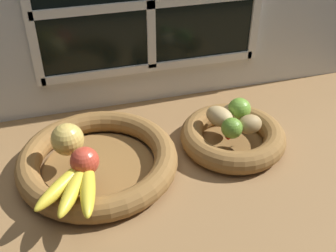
% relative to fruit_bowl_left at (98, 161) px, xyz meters
% --- Properties ---
extents(ground_plane, '(1.40, 0.90, 0.03)m').
position_rel_fruit_bowl_left_xyz_m(ground_plane, '(0.21, 0.00, -0.04)').
color(ground_plane, olive).
extents(back_wall, '(1.40, 0.05, 0.55)m').
position_rel_fruit_bowl_left_xyz_m(back_wall, '(0.21, 0.30, 0.25)').
color(back_wall, silver).
rests_on(back_wall, ground_plane).
extents(fruit_bowl_left, '(0.40, 0.40, 0.06)m').
position_rel_fruit_bowl_left_xyz_m(fruit_bowl_left, '(0.00, 0.00, 0.00)').
color(fruit_bowl_left, brown).
rests_on(fruit_bowl_left, ground_plane).
extents(fruit_bowl_right, '(0.28, 0.28, 0.06)m').
position_rel_fruit_bowl_left_xyz_m(fruit_bowl_right, '(0.36, 0.00, 0.00)').
color(fruit_bowl_right, brown).
rests_on(fruit_bowl_right, ground_plane).
extents(apple_golden_left, '(0.08, 0.08, 0.08)m').
position_rel_fruit_bowl_left_xyz_m(apple_golden_left, '(-0.06, 0.01, 0.07)').
color(apple_golden_left, '#DBB756').
rests_on(apple_golden_left, fruit_bowl_left).
extents(apple_red_front, '(0.07, 0.07, 0.07)m').
position_rel_fruit_bowl_left_xyz_m(apple_red_front, '(-0.03, -0.07, 0.06)').
color(apple_red_front, '#CC422D').
rests_on(apple_red_front, fruit_bowl_left).
extents(banana_bunch_front, '(0.15, 0.19, 0.03)m').
position_rel_fruit_bowl_left_xyz_m(banana_bunch_front, '(-0.06, -0.12, 0.05)').
color(banana_bunch_front, yellow).
rests_on(banana_bunch_front, fruit_bowl_left).
extents(potato_small, '(0.07, 0.05, 0.05)m').
position_rel_fruit_bowl_left_xyz_m(potato_small, '(0.39, -0.03, 0.06)').
color(potato_small, '#A38451').
rests_on(potato_small, fruit_bowl_right).
extents(potato_oblong, '(0.09, 0.10, 0.05)m').
position_rel_fruit_bowl_left_xyz_m(potato_oblong, '(0.33, 0.03, 0.06)').
color(potato_oblong, tan).
rests_on(potato_oblong, fruit_bowl_right).
extents(potato_back, '(0.09, 0.09, 0.04)m').
position_rel_fruit_bowl_left_xyz_m(potato_back, '(0.38, 0.04, 0.05)').
color(potato_back, '#A38451').
rests_on(potato_back, fruit_bowl_right).
extents(lime_near, '(0.05, 0.05, 0.05)m').
position_rel_fruit_bowl_left_xyz_m(lime_near, '(0.34, -0.03, 0.06)').
color(lime_near, olive).
rests_on(lime_near, fruit_bowl_right).
extents(lime_far, '(0.06, 0.06, 0.06)m').
position_rel_fruit_bowl_left_xyz_m(lime_far, '(0.39, 0.03, 0.06)').
color(lime_far, '#6B9E33').
rests_on(lime_far, fruit_bowl_right).
extents(chili_pepper, '(0.11, 0.05, 0.02)m').
position_rel_fruit_bowl_left_xyz_m(chili_pepper, '(0.37, -0.03, 0.04)').
color(chili_pepper, red).
rests_on(chili_pepper, fruit_bowl_right).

